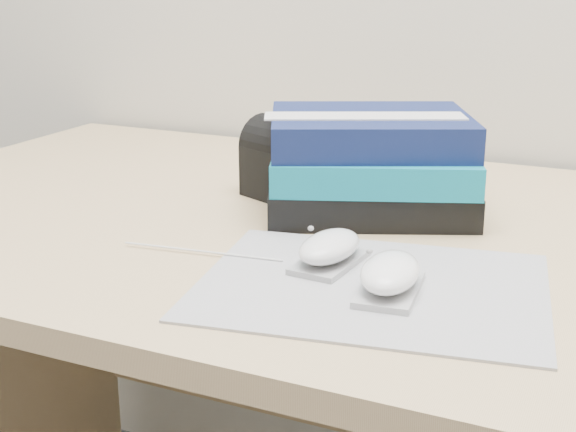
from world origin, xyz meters
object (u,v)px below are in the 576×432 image
at_px(mouse_rear, 329,249).
at_px(mouse_front, 390,275).
at_px(book_stack, 371,163).
at_px(pouch, 291,160).
at_px(desk, 422,380).

height_order(mouse_rear, mouse_front, mouse_front).
xyz_separation_m(book_stack, pouch, (-0.12, 0.01, -0.01)).
relative_size(desk, pouch, 10.92).
bearing_deg(mouse_front, desk, 95.91).
xyz_separation_m(mouse_rear, pouch, (-0.15, 0.23, 0.03)).
distance_m(mouse_front, pouch, 0.36).
xyz_separation_m(mouse_front, pouch, (-0.23, 0.27, 0.03)).
bearing_deg(mouse_front, book_stack, 112.82).
relative_size(book_stack, pouch, 2.19).
xyz_separation_m(desk, book_stack, (-0.08, 0.00, 0.30)).
bearing_deg(pouch, desk, -2.36).
bearing_deg(mouse_front, mouse_rear, 150.66).
relative_size(desk, mouse_rear, 15.58).
distance_m(mouse_rear, book_stack, 0.23).
distance_m(mouse_rear, pouch, 0.27).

